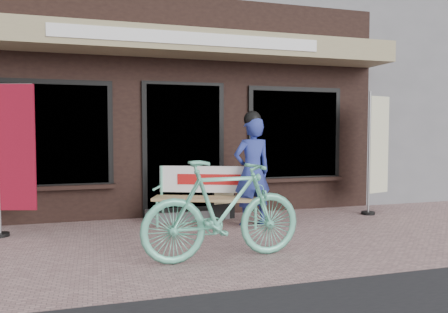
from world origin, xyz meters
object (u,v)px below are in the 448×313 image
object	(u,v)px
person	(252,169)
nobori_cream	(377,151)
bicycle	(223,210)
bench	(208,191)
nobori_red	(14,156)
menu_stand	(223,193)

from	to	relation	value
person	nobori_cream	distance (m)	2.39
person	bicycle	world-z (taller)	person
bench	person	size ratio (longest dim) A/B	0.97
person	nobori_red	world-z (taller)	nobori_red
person	menu_stand	size ratio (longest dim) A/B	2.07
bicycle	menu_stand	size ratio (longest dim) A/B	2.21
person	nobori_red	bearing A→B (deg)	169.96
person	bicycle	xyz separation A→B (m)	(-0.91, -1.56, -0.29)
bench	nobori_red	distance (m)	2.70
bicycle	nobori_cream	world-z (taller)	nobori_cream
bench	bicycle	xyz separation A→B (m)	(-0.29, -1.79, 0.03)
nobori_red	nobori_cream	bearing A→B (deg)	16.88
nobori_red	nobori_cream	distance (m)	5.62
bench	person	world-z (taller)	person
person	nobori_red	size ratio (longest dim) A/B	0.82
nobori_cream	nobori_red	bearing A→B (deg)	164.12
bench	person	distance (m)	0.74
nobori_red	nobori_cream	xyz separation A→B (m)	(5.62, 0.06, -0.01)
nobori_cream	menu_stand	distance (m)	2.75
nobori_red	menu_stand	size ratio (longest dim) A/B	2.54
person	bicycle	size ratio (longest dim) A/B	0.94
nobori_red	menu_stand	world-z (taller)	nobori_red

